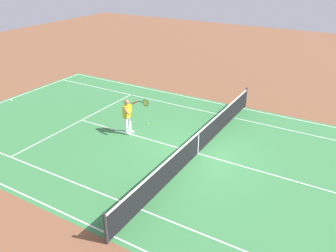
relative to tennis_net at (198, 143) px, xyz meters
The scene contains 6 objects.
ground_plane 0.49m from the tennis_net, ahead, with size 60.00×60.00×0.00m, color brown.
court_slab 0.49m from the tennis_net, ahead, with size 24.20×11.40×0.00m, color #387A42.
court_line_markings 0.49m from the tennis_net, ahead, with size 23.85×11.05×0.01m.
tennis_net is the anchor object (origin of this frame).
tennis_player_near 3.56m from the tennis_net, ahead, with size 1.06×0.78×1.70m.
tennis_ball 3.59m from the tennis_net, 21.22° to the right, with size 0.07×0.07×0.07m, color #CCE01E.
Camera 1 is at (-5.22, 11.26, 7.26)m, focal length 37.07 mm.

